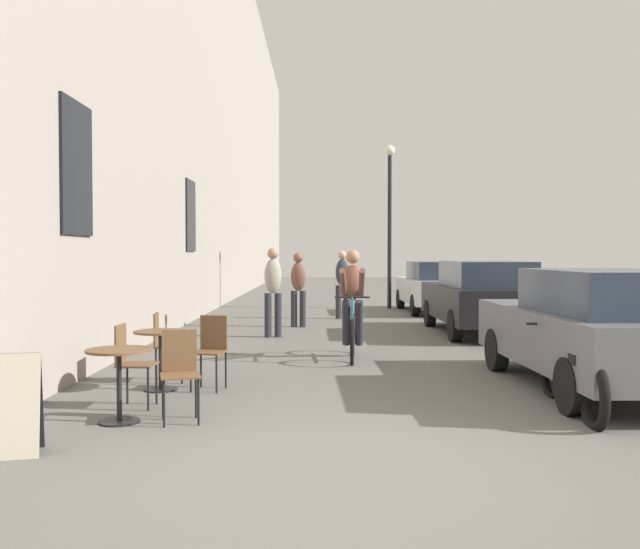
% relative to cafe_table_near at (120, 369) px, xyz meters
% --- Properties ---
extents(ground_plane, '(88.00, 88.00, 0.00)m').
position_rel_cafe_table_near_xyz_m(ground_plane, '(2.04, -1.54, -0.52)').
color(ground_plane, '#5B5954').
extents(building_facade_left, '(0.54, 68.00, 13.90)m').
position_rel_cafe_table_near_xyz_m(building_facade_left, '(-1.41, 12.46, 6.43)').
color(building_facade_left, gray).
rests_on(building_facade_left, ground_plane).
extents(cafe_table_near, '(0.64, 0.64, 0.72)m').
position_rel_cafe_table_near_xyz_m(cafe_table_near, '(0.00, 0.00, 0.00)').
color(cafe_table_near, black).
rests_on(cafe_table_near, ground_plane).
extents(cafe_chair_near_toward_street, '(0.39, 0.39, 0.89)m').
position_rel_cafe_table_near_xyz_m(cafe_chair_near_toward_street, '(-0.08, 0.68, -0.00)').
color(cafe_chair_near_toward_street, black).
rests_on(cafe_chair_near_toward_street, ground_plane).
extents(cafe_chair_near_toward_wall, '(0.46, 0.46, 0.89)m').
position_rel_cafe_table_near_xyz_m(cafe_chair_near_toward_wall, '(0.58, 0.07, -0.00)').
color(cafe_chair_near_toward_wall, black).
rests_on(cafe_chair_near_toward_wall, ground_plane).
extents(cafe_table_mid, '(0.64, 0.64, 0.72)m').
position_rel_cafe_table_near_xyz_m(cafe_table_mid, '(0.03, 1.62, 0.00)').
color(cafe_table_mid, black).
rests_on(cafe_table_mid, ground_plane).
extents(cafe_chair_mid_toward_street, '(0.41, 0.41, 0.89)m').
position_rel_cafe_table_near_xyz_m(cafe_chair_mid_toward_street, '(-0.04, 2.17, -0.00)').
color(cafe_chair_mid_toward_street, black).
rests_on(cafe_chair_mid_toward_street, ground_plane).
extents(cafe_chair_mid_toward_wall, '(0.45, 0.45, 0.89)m').
position_rel_cafe_table_near_xyz_m(cafe_chair_mid_toward_wall, '(0.63, 1.69, -0.00)').
color(cafe_chair_mid_toward_wall, black).
rests_on(cafe_chair_mid_toward_wall, ground_plane).
extents(sandwich_board_sign, '(0.62, 0.50, 0.84)m').
position_rel_cafe_table_near_xyz_m(sandwich_board_sign, '(-0.61, -1.10, -0.11)').
color(sandwich_board_sign, black).
rests_on(sandwich_board_sign, ground_plane).
extents(cyclist_on_bicycle, '(0.52, 1.76, 1.74)m').
position_rel_cafe_table_near_xyz_m(cyclist_on_bicycle, '(2.47, 4.22, 0.29)').
color(cyclist_on_bicycle, black).
rests_on(cyclist_on_bicycle, ground_plane).
extents(pedestrian_near, '(0.37, 0.29, 1.76)m').
position_rel_cafe_table_near_xyz_m(pedestrian_near, '(1.03, 6.99, 0.48)').
color(pedestrian_near, '#26262D').
rests_on(pedestrian_near, ground_plane).
extents(pedestrian_mid, '(0.36, 0.27, 1.67)m').
position_rel_cafe_table_near_xyz_m(pedestrian_mid, '(1.47, 8.90, 0.42)').
color(pedestrian_mid, '#26262D').
rests_on(pedestrian_mid, ground_plane).
extents(pedestrian_far, '(0.35, 0.26, 1.72)m').
position_rel_cafe_table_near_xyz_m(pedestrian_far, '(2.52, 10.90, 0.45)').
color(pedestrian_far, '#26262D').
rests_on(pedestrian_far, ground_plane).
extents(street_lamp, '(0.32, 0.32, 4.90)m').
position_rel_cafe_table_near_xyz_m(street_lamp, '(4.05, 14.23, 2.59)').
color(street_lamp, black).
rests_on(street_lamp, ground_plane).
extents(parked_car_nearest, '(1.84, 4.16, 1.46)m').
position_rel_cafe_table_near_xyz_m(parked_car_nearest, '(5.27, 1.57, 0.24)').
color(parked_car_nearest, '#595960').
rests_on(parked_car_nearest, ground_plane).
extents(parked_car_second, '(1.82, 4.23, 1.50)m').
position_rel_cafe_table_near_xyz_m(parked_car_second, '(5.26, 7.52, 0.25)').
color(parked_car_second, black).
rests_on(parked_car_second, ground_plane).
extents(parked_car_third, '(1.80, 4.07, 1.43)m').
position_rel_cafe_table_near_xyz_m(parked_car_third, '(5.19, 12.83, 0.22)').
color(parked_car_third, '#B7B7BC').
rests_on(parked_car_third, ground_plane).
extents(parked_motorcycle, '(0.62, 2.15, 0.92)m').
position_rel_cafe_table_near_xyz_m(parked_motorcycle, '(4.59, 0.51, -0.12)').
color(parked_motorcycle, black).
rests_on(parked_motorcycle, ground_plane).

